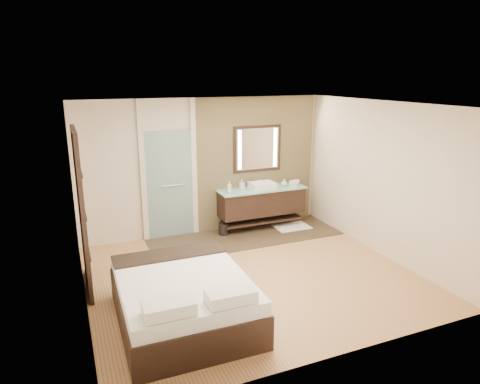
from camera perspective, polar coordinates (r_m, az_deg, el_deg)
name	(u,v)px	position (r m, az deg, el deg)	size (l,w,h in m)	color
floor	(251,275)	(7.01, 1.47, -11.02)	(5.00, 5.00, 0.00)	#9B6841
tile_strip	(246,236)	(8.57, 0.75, -5.91)	(3.80, 1.30, 0.01)	#3D3021
stone_wall	(256,163)	(8.93, 2.17, 3.95)	(2.60, 0.08, 2.70)	tan
vanity	(262,202)	(8.86, 2.91, -1.29)	(1.85, 0.55, 0.88)	black
mirror_unit	(257,149)	(8.82, 2.34, 5.79)	(1.06, 0.04, 0.96)	black
frosted_door	(169,180)	(8.37, -9.40, 1.54)	(1.10, 0.12, 2.70)	silver
shoji_partition	(82,211)	(6.61, -20.33, -2.38)	(0.06, 1.20, 2.40)	black
bed	(183,299)	(5.73, -7.55, -13.93)	(1.65, 2.05, 0.78)	black
bath_mat	(292,227)	(9.12, 6.93, -4.61)	(0.72, 0.50, 0.02)	white
waste_bin	(223,229)	(8.62, -2.23, -4.99)	(0.19, 0.19, 0.24)	black
tissue_box	(293,183)	(9.04, 7.09, 1.15)	(0.12, 0.12, 0.10)	silver
soap_bottle_a	(229,187)	(8.41, -1.43, 0.70)	(0.09, 0.09, 0.24)	silver
soap_bottle_b	(242,184)	(8.71, 0.23, 1.05)	(0.09, 0.09, 0.19)	#B2B2B2
soap_bottle_c	(284,183)	(8.96, 5.91, 1.25)	(0.12, 0.12, 0.16)	#AEDAD4
cup	(296,182)	(9.15, 7.54, 1.32)	(0.13, 0.13, 0.10)	white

